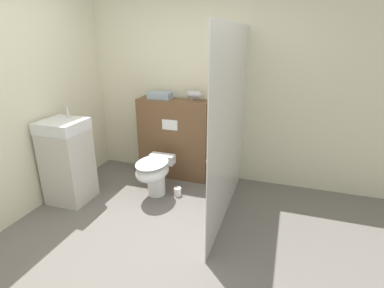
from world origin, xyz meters
TOP-DOWN VIEW (x-y plane):
  - ground_plane at (0.00, 0.00)m, footprint 12.00×12.00m
  - wall_back at (0.00, 1.90)m, footprint 8.00×0.06m
  - partition_panel at (-0.28, 1.68)m, footprint 1.01×0.29m
  - shower_glass at (0.65, 0.97)m, footprint 0.04×1.79m
  - toilet at (-0.30, 1.04)m, footprint 0.39×0.64m
  - sink_vanity at (-1.25, 0.64)m, footprint 0.48×0.46m
  - hair_drier at (0.02, 1.72)m, footprint 0.21×0.08m
  - folded_towel at (-0.47, 1.68)m, footprint 0.31×0.18m
  - spare_toilet_roll at (-0.02, 1.14)m, footprint 0.10×0.10m

SIDE VIEW (x-z plane):
  - ground_plane at x=0.00m, z-range 0.00..0.00m
  - spare_toilet_roll at x=-0.02m, z-range 0.00..0.11m
  - toilet at x=-0.30m, z-range 0.08..0.58m
  - sink_vanity at x=-1.25m, z-range -0.07..1.10m
  - partition_panel at x=-0.28m, z-range 0.00..1.13m
  - shower_glass at x=0.65m, z-range 0.00..2.07m
  - folded_towel at x=-0.47m, z-range 1.13..1.22m
  - hair_drier at x=0.02m, z-range 1.15..1.27m
  - wall_back at x=0.00m, z-range 0.00..2.50m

